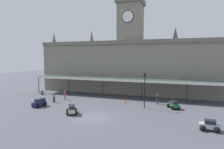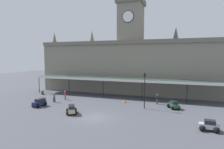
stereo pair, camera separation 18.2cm
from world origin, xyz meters
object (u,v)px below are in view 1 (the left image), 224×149
at_px(car_beige_estate, 72,110).
at_px(pedestrian_crossing_forecourt, 65,95).
at_px(traffic_cone, 125,101).
at_px(car_silver_sedan, 209,126).
at_px(victorian_lamppost, 145,87).
at_px(car_green_sedan, 173,105).
at_px(planter_near_kerb, 42,92).
at_px(car_navy_estate, 39,103).
at_px(pedestrian_near_entrance, 157,99).
at_px(pedestrian_beside_cars, 54,97).

xyz_separation_m(car_beige_estate, pedestrian_crossing_forecourt, (-5.99, 7.58, 0.34)).
bearing_deg(car_beige_estate, traffic_cone, 59.86).
height_order(car_silver_sedan, victorian_lamppost, victorian_lamppost).
height_order(car_green_sedan, planter_near_kerb, car_green_sedan).
height_order(car_beige_estate, pedestrian_crossing_forecourt, pedestrian_crossing_forecourt).
bearing_deg(pedestrian_crossing_forecourt, car_navy_estate, -99.92).
bearing_deg(victorian_lamppost, car_green_sedan, 18.53).
height_order(traffic_cone, planter_near_kerb, planter_near_kerb).
bearing_deg(traffic_cone, pedestrian_near_entrance, 9.01).
bearing_deg(car_silver_sedan, car_navy_estate, 174.45).
relative_size(car_navy_estate, planter_near_kerb, 2.45).
distance_m(car_silver_sedan, car_green_sedan, 9.17).
distance_m(pedestrian_near_entrance, pedestrian_crossing_forecourt, 16.71).
xyz_separation_m(car_silver_sedan, pedestrian_beside_cars, (-23.92, 5.71, 0.41)).
xyz_separation_m(car_silver_sedan, planter_near_kerb, (-30.60, 10.80, -0.01)).
bearing_deg(car_beige_estate, pedestrian_crossing_forecourt, 128.31).
distance_m(car_navy_estate, victorian_lamppost, 16.89).
relative_size(car_beige_estate, pedestrian_beside_cars, 1.46).
bearing_deg(car_navy_estate, traffic_cone, 30.27).
height_order(car_silver_sedan, car_navy_estate, car_navy_estate).
bearing_deg(car_green_sedan, car_navy_estate, -163.80).
relative_size(pedestrian_crossing_forecourt, traffic_cone, 2.26).
distance_m(car_silver_sedan, planter_near_kerb, 32.45).
relative_size(pedestrian_near_entrance, victorian_lamppost, 0.30).
bearing_deg(pedestrian_crossing_forecourt, car_green_sedan, 0.40).
height_order(car_navy_estate, pedestrian_near_entrance, pedestrian_near_entrance).
height_order(victorian_lamppost, traffic_cone, victorian_lamppost).
height_order(pedestrian_beside_cars, victorian_lamppost, victorian_lamppost).
relative_size(car_green_sedan, pedestrian_beside_cars, 1.35).
bearing_deg(pedestrian_near_entrance, car_navy_estate, -155.62).
bearing_deg(victorian_lamppost, car_navy_estate, -164.42).
xyz_separation_m(car_green_sedan, traffic_cone, (-8.10, 1.21, -0.13)).
distance_m(car_green_sedan, pedestrian_beside_cars, 20.09).
relative_size(car_beige_estate, car_green_sedan, 1.08).
height_order(car_beige_estate, traffic_cone, car_beige_estate).
distance_m(victorian_lamppost, planter_near_kerb, 22.90).
bearing_deg(car_silver_sedan, victorian_lamppost, 140.33).
distance_m(car_beige_estate, traffic_cone, 10.32).
bearing_deg(pedestrian_beside_cars, planter_near_kerb, 142.72).
height_order(pedestrian_near_entrance, planter_near_kerb, pedestrian_near_entrance).
xyz_separation_m(pedestrian_beside_cars, pedestrian_near_entrance, (17.21, 4.61, 0.00)).
bearing_deg(car_green_sedan, pedestrian_crossing_forecourt, -179.60).
height_order(pedestrian_beside_cars, planter_near_kerb, pedestrian_beside_cars).
xyz_separation_m(car_beige_estate, victorian_lamppost, (9.05, 6.29, 2.83)).
bearing_deg(car_silver_sedan, pedestrian_crossing_forecourt, 160.77).
relative_size(car_beige_estate, car_silver_sedan, 1.17).
bearing_deg(pedestrian_crossing_forecourt, victorian_lamppost, -4.89).
relative_size(pedestrian_beside_cars, pedestrian_crossing_forecourt, 1.00).
relative_size(car_beige_estate, pedestrian_near_entrance, 1.46).
height_order(car_silver_sedan, pedestrian_crossing_forecourt, pedestrian_crossing_forecourt).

